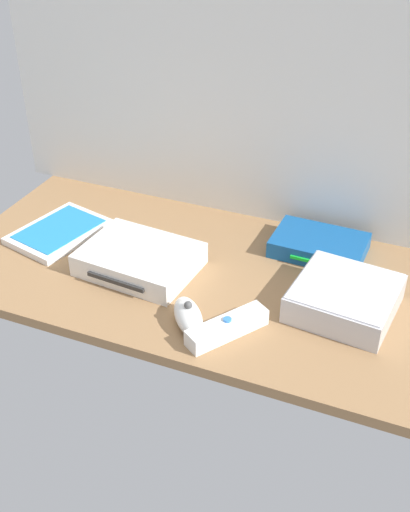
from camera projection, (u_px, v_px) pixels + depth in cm
name	position (u px, v px, depth cm)	size (l,w,h in cm)	color
ground_plane	(205.00, 278.00, 123.16)	(100.00, 48.00, 2.00)	#936D47
back_wall	(254.00, 69.00, 123.78)	(110.00, 1.20, 64.00)	silver
game_console	(140.00, 259.00, 122.67)	(22.24, 17.80, 4.40)	white
mini_computer	(345.00, 298.00, 111.95)	(18.68, 18.68, 5.30)	silver
game_case	(59.00, 232.00, 133.80)	(17.71, 21.68, 1.56)	white
network_router	(319.00, 245.00, 127.74)	(18.30, 12.72, 3.40)	#145193
remote_wand	(227.00, 327.00, 107.07)	(11.19, 14.32, 3.40)	white
remote_nunchuk	(188.00, 316.00, 108.70)	(9.59, 10.61, 5.10)	white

